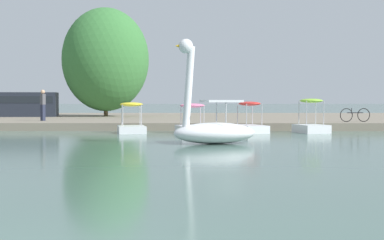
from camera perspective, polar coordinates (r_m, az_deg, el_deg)
The scene contains 10 objects.
shore_bank_far at distance 42.71m, azimuth -2.01°, elevation 0.07°, with size 118.61×25.44×0.40m, color slate.
swan_boat at distance 21.09m, azimuth 1.95°, elevation -0.57°, with size 3.25×2.15×3.69m.
pedal_boat_yellow at distance 28.35m, azimuth -5.81°, elevation -0.42°, with size 1.60×2.20×1.45m.
pedal_boat_pink at distance 28.03m, azimuth 0.03°, elevation -0.47°, with size 1.75×2.39×1.40m.
pedal_boat_red at distance 28.56m, azimuth 5.53°, elevation -0.29°, with size 1.76×2.45×1.49m.
pedal_boat_lime at distance 28.91m, azimuth 11.33°, elevation -0.25°, with size 1.62×2.10×1.63m.
tree_willow_overhanging at distance 43.73m, azimuth -8.27°, elevation 5.75°, with size 7.82×7.62×7.86m.
person_on_path at distance 34.53m, azimuth -14.09°, elevation 1.48°, with size 0.31×0.31×1.75m.
bicycle_parked at distance 32.91m, azimuth 15.34°, elevation 0.47°, with size 1.70×0.41×0.75m.
parked_van at distance 43.90m, azimuth -15.71°, elevation 1.53°, with size 4.68×2.23×1.72m.
Camera 1 is at (1.83, -4.47, 1.52)m, focal length 55.72 mm.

